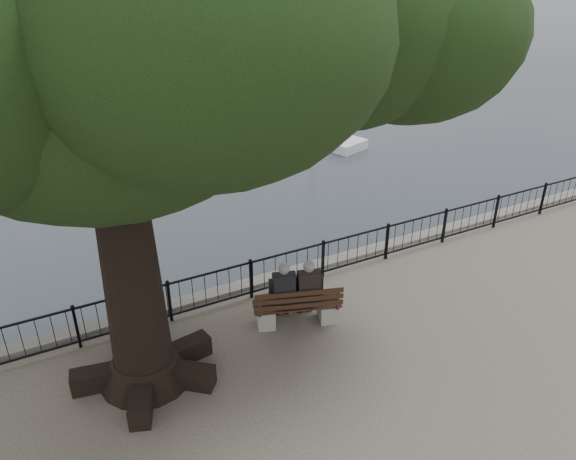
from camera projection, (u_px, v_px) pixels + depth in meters
harbor at (279, 293)px, 14.65m from camera, size 260.00×260.00×1.20m
railing at (288, 268)px, 13.77m from camera, size 22.06×0.06×1.00m
bench at (297, 310)px, 12.53m from camera, size 2.03×1.17×1.03m
person_left at (283, 294)px, 12.40m from camera, size 0.64×0.89×1.63m
person_right at (307, 292)px, 12.48m from camera, size 0.64×0.89×1.63m
tree at (156, 15)px, 8.55m from camera, size 12.48×8.71×10.19m
lion_monument at (67, 17)px, 51.48m from camera, size 6.33×6.33×9.26m
sailboat_b at (108, 120)px, 29.34m from camera, size 2.00×4.94×9.40m
sailboat_c at (309, 132)px, 27.48m from camera, size 3.43×6.16×11.00m
sailboat_d at (242, 83)px, 37.19m from camera, size 2.96×5.20×8.24m
sailboat_f at (89, 71)px, 40.20m from camera, size 2.57×5.12×10.58m
sailboat_g at (188, 62)px, 43.26m from camera, size 3.30×5.60×10.02m
sailboat_j at (106, 99)px, 33.17m from camera, size 1.87×5.26×11.19m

